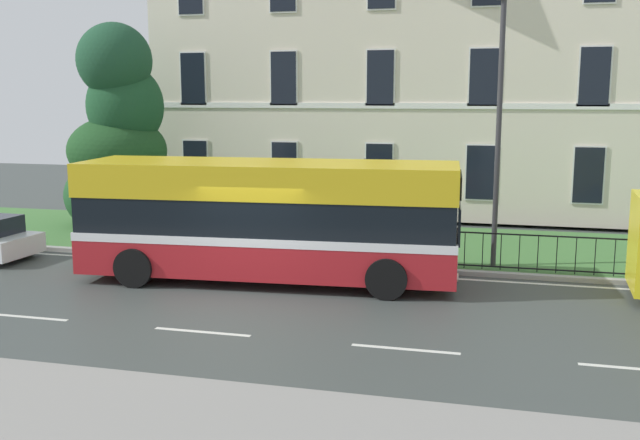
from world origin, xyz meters
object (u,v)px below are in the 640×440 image
object	(u,v)px
evergreen_tree	(119,144)
street_lamp_post	(499,110)
single_decker_bus	(269,219)
georgian_townhouse	(400,50)

from	to	relation	value
evergreen_tree	street_lamp_post	xyz separation A→B (m)	(12.86, -3.44, 1.29)
single_decker_bus	georgian_townhouse	bearing A→B (deg)	80.77
georgian_townhouse	evergreen_tree	world-z (taller)	georgian_townhouse
georgian_townhouse	street_lamp_post	distance (m)	12.23
georgian_townhouse	street_lamp_post	world-z (taller)	georgian_townhouse
georgian_townhouse	evergreen_tree	xyz separation A→B (m)	(-8.69, -7.84, -3.51)
evergreen_tree	street_lamp_post	size ratio (longest dim) A/B	1.01
evergreen_tree	georgian_townhouse	bearing A→B (deg)	42.07
georgian_townhouse	street_lamp_post	xyz separation A→B (m)	(4.17, -11.28, -2.21)
georgian_townhouse	single_decker_bus	bearing A→B (deg)	-95.20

